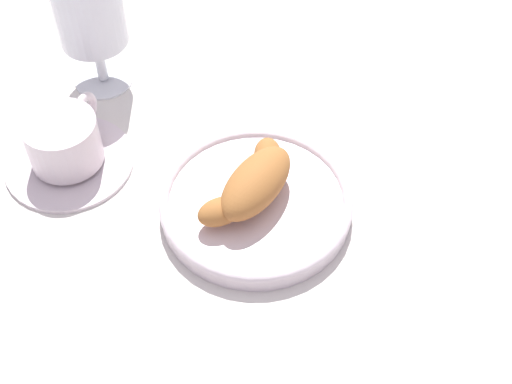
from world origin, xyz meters
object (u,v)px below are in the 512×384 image
Objects in this scene: croissant_large at (253,183)px; juice_glass_left at (90,17)px; coffee_cup_near at (66,146)px; pastry_plate at (256,203)px.

juice_glass_left is (0.04, 0.26, 0.05)m from croissant_large.
pastry_plate is at bearing -69.90° from coffee_cup_near.
coffee_cup_near is (-0.07, 0.19, -0.02)m from croissant_large.
pastry_plate is 0.03m from croissant_large.
coffee_cup_near is 0.97× the size of juice_glass_left.
juice_glass_left is at bearing 80.89° from pastry_plate.
croissant_large reaches higher than coffee_cup_near.
coffee_cup_near is at bearing -149.47° from juice_glass_left.
pastry_plate is 1.37× the size of juice_glass_left.
coffee_cup_near is (-0.07, 0.20, 0.01)m from pastry_plate.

